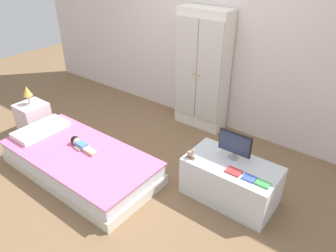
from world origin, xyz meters
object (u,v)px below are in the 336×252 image
Objects in this scene: wardrobe at (203,71)px; book_red at (234,171)px; doll at (79,143)px; book_blue at (249,178)px; tv_stand at (231,181)px; rocking_horse_toy at (191,154)px; bed at (80,162)px; table_lamp at (27,92)px; nightstand at (34,119)px; tv_monitor at (235,144)px; book_green at (263,184)px.

wardrobe is 11.28× the size of book_red.
book_blue reaches higher than doll.
tv_stand is (1.02, -1.06, -0.57)m from wardrobe.
book_red reaches higher than book_blue.
rocking_horse_toy reaches higher than book_red.
wardrobe is at bearing 118.53° from rocking_horse_toy.
book_blue reaches higher than bed.
book_blue is at bearing 6.99° from table_lamp.
bed is 1.79m from book_blue.
doll is at bearing -107.93° from wardrobe.
book_blue is (1.24, -1.17, -0.36)m from wardrobe.
table_lamp reaches higher than tv_stand.
nightstand is 2.71m from book_red.
doll is 1.21× the size of tv_monitor.
tv_monitor is at bearing 115.60° from tv_stand.
nightstand is 0.48× the size of tv_stand.
tv_stand is 0.25m from book_red.
table_lamp reaches higher than book_green.
rocking_horse_toy reaches higher than doll.
book_red is at bearing 7.89° from rocking_horse_toy.
book_red is at bearing 7.38° from table_lamp.
wardrobe is (0.45, 1.70, 0.64)m from bed.
tv_monitor is (2.58, 0.54, -0.02)m from table_lamp.
wardrobe is 12.55× the size of book_green.
book_green is at bearing -17.85° from tv_stand.
doll is at bearing 134.94° from bed.
nightstand is 1.69× the size of table_lamp.
book_red is at bearing -47.11° from wardrobe.
rocking_horse_toy is (2.26, 0.29, 0.25)m from nightstand.
book_green is at bearing 4.80° from rocking_horse_toy.
rocking_horse_toy reaches higher than book_blue.
table_lamp reaches higher than rocking_horse_toy.
wardrobe reaches higher than tv_stand.
tv_stand is at bearing 9.89° from table_lamp.
nightstand is 2.86m from book_blue.
book_red is (2.68, 0.35, -0.17)m from table_lamp.
rocking_horse_toy is at bearing 7.28° from table_lamp.
bed is 2.00× the size of tv_stand.
nightstand is at bearing -170.11° from tv_stand.
doll is 1.82m from book_blue.
tv_stand is at bearing 162.15° from book_green.
book_red reaches higher than tv_stand.
tv_stand is at bearing 25.26° from rocking_horse_toy.
book_green is at bearing 0.00° from book_blue.
rocking_horse_toy is at bearing -154.74° from tv_stand.
rocking_horse_toy is at bearing -174.16° from book_blue.
doll is at bearing -164.41° from book_red.
tv_monitor is (1.51, 0.64, 0.26)m from doll.
tv_monitor is at bearing 38.43° from rocking_horse_toy.
nightstand is at bearing -172.72° from rocking_horse_toy.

